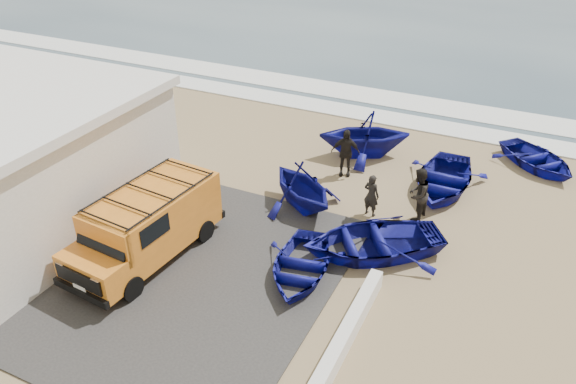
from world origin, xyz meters
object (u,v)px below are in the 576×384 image
(boat_mid_left, at_px, (302,186))
(boat_far_left, at_px, (365,134))
(van, at_px, (148,223))
(boat_near_left, at_px, (300,266))
(boat_near_right, at_px, (372,241))
(parapet, at_px, (339,347))
(boat_mid_right, at_px, (443,179))
(boat_far_right, at_px, (537,159))
(fisherman_back, at_px, (345,153))
(fisherman_middle, at_px, (418,194))
(fisherman_front, at_px, (371,195))

(boat_mid_left, xyz_separation_m, boat_far_left, (0.65, 4.83, 0.12))
(van, distance_m, boat_mid_left, 5.55)
(boat_near_left, relative_size, boat_near_right, 0.78)
(parapet, xyz_separation_m, van, (-6.80, 1.36, 0.92))
(van, relative_size, boat_mid_right, 1.28)
(parapet, bearing_deg, boat_far_right, 74.41)
(boat_mid_left, xyz_separation_m, boat_far_right, (7.30, 6.83, -0.49))
(van, height_order, fisherman_back, van)
(van, relative_size, boat_far_left, 1.44)
(van, height_order, boat_far_right, van)
(boat_mid_right, relative_size, fisherman_back, 2.18)
(boat_mid_left, relative_size, fisherman_middle, 1.72)
(fisherman_front, bearing_deg, boat_near_left, 90.52)
(boat_far_left, xyz_separation_m, boat_far_right, (6.65, 1.99, -0.61))
(boat_mid_left, distance_m, fisherman_front, 2.43)
(boat_near_left, xyz_separation_m, fisherman_front, (0.82, 4.10, 0.42))
(van, relative_size, fisherman_front, 3.43)
(boat_near_left, relative_size, boat_mid_right, 0.83)
(boat_far_right, bearing_deg, parapet, -152.78)
(fisherman_back, bearing_deg, parapet, -87.34)
(parapet, distance_m, boat_far_left, 11.26)
(boat_near_left, xyz_separation_m, boat_mid_right, (2.71, 6.93, 0.08))
(boat_mid_left, bearing_deg, boat_near_right, -81.72)
(boat_far_left, bearing_deg, boat_mid_right, 41.66)
(parapet, height_order, boat_near_right, boat_near_right)
(parapet, height_order, boat_mid_right, boat_mid_right)
(boat_mid_right, relative_size, boat_far_right, 1.18)
(boat_mid_left, xyz_separation_m, fisherman_back, (0.52, 2.92, 0.10))
(van, xyz_separation_m, boat_far_left, (3.72, 9.45, -0.22))
(fisherman_front, xyz_separation_m, fisherman_back, (-1.84, 2.34, 0.18))
(boat_near_right, distance_m, fisherman_front, 2.26)
(boat_mid_left, bearing_deg, fisherman_front, -41.86)
(boat_far_left, bearing_deg, boat_mid_left, -34.41)
(van, distance_m, boat_near_right, 6.95)
(boat_near_right, relative_size, boat_mid_left, 1.35)
(van, xyz_separation_m, boat_mid_left, (3.07, 4.62, -0.34))
(boat_far_right, height_order, fisherman_front, fisherman_front)
(fisherman_front, bearing_deg, fisherman_back, -39.98)
(van, height_order, boat_near_right, van)
(parapet, xyz_separation_m, boat_mid_left, (-3.73, 5.97, 0.59))
(boat_near_left, relative_size, boat_mid_left, 1.06)
(fisherman_back, bearing_deg, boat_far_left, 68.97)
(boat_far_left, height_order, fisherman_back, boat_far_left)
(parapet, relative_size, boat_far_right, 1.68)
(van, relative_size, boat_near_right, 1.21)
(boat_near_right, bearing_deg, boat_far_left, 165.97)
(boat_mid_left, bearing_deg, van, -179.29)
(boat_near_right, xyz_separation_m, boat_mid_right, (1.13, 4.93, -0.03))
(boat_near_left, bearing_deg, boat_far_left, 84.90)
(van, distance_m, boat_far_left, 10.16)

